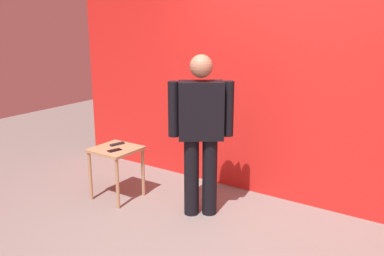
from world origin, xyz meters
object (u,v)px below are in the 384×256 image
side_table (116,157)px  cell_phone (115,150)px  standing_person (201,128)px  tv_remote (117,144)px

side_table → cell_phone: (0.06, -0.08, 0.11)m
standing_person → side_table: bearing=-169.1°
standing_person → tv_remote: bearing=-174.6°
cell_phone → side_table: bearing=142.4°
cell_phone → tv_remote: 0.21m
side_table → standing_person: bearing=10.9°
standing_person → cell_phone: bearing=-163.8°
side_table → cell_phone: size_ratio=4.02×
cell_phone → tv_remote: size_ratio=0.85×
cell_phone → tv_remote: (-0.13, 0.17, 0.01)m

